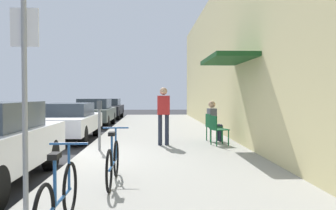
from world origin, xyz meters
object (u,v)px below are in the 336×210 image
at_px(street_sign, 25,91).
at_px(pedestrian_standing, 164,111).
at_px(parked_car_2, 95,112).
at_px(bicycle_1, 113,162).
at_px(seated_patron_1, 214,119).
at_px(cafe_chair_0, 217,128).
at_px(parking_meter, 99,122).
at_px(parked_car_1, 68,121).
at_px(parked_car_3, 108,108).
at_px(bicycle_0, 59,199).
at_px(cafe_chair_1, 212,125).

relative_size(street_sign, pedestrian_standing, 1.53).
xyz_separation_m(parked_car_2, bicycle_1, (2.30, -12.48, -0.25)).
distance_m(street_sign, seated_patron_1, 7.92).
bearing_deg(cafe_chair_0, parking_meter, -167.16).
bearing_deg(seated_patron_1, parked_car_1, 164.61).
relative_size(parked_car_3, pedestrian_standing, 2.59).
bearing_deg(parking_meter, bicycle_0, -85.98).
bearing_deg(cafe_chair_1, bicycle_0, -111.63).
bearing_deg(parked_car_2, seated_patron_1, -55.49).
xyz_separation_m(bicycle_1, seated_patron_1, (2.62, 5.32, 0.34)).
bearing_deg(parking_meter, seated_patron_1, 26.52).
relative_size(parked_car_3, seated_patron_1, 3.41).
height_order(street_sign, seated_patron_1, street_sign).
bearing_deg(bicycle_0, pedestrian_standing, 78.36).
height_order(parked_car_1, bicycle_1, parked_car_1).
xyz_separation_m(parked_car_3, bicycle_0, (1.95, -20.29, -0.23)).
height_order(cafe_chair_0, cafe_chair_1, same).
height_order(parked_car_2, parking_meter, parking_meter).
relative_size(parking_meter, bicycle_0, 0.77).
relative_size(parked_car_2, bicycle_0, 2.57).
bearing_deg(bicycle_1, parking_meter, 101.73).
bearing_deg(cafe_chair_0, cafe_chair_1, 90.12).
relative_size(parked_car_3, cafe_chair_0, 5.06).
bearing_deg(seated_patron_1, parked_car_2, 124.51).
xyz_separation_m(parked_car_2, cafe_chair_1, (4.87, -7.18, -0.10)).
bearing_deg(parking_meter, street_sign, -90.53).
xyz_separation_m(parked_car_3, pedestrian_standing, (3.30, -13.75, 0.41)).
distance_m(parked_car_1, bicycle_0, 8.95).
height_order(street_sign, bicycle_1, street_sign).
relative_size(cafe_chair_1, seated_patron_1, 0.67).
bearing_deg(pedestrian_standing, parking_meter, -153.94).
bearing_deg(parked_car_2, street_sign, -83.99).
relative_size(parked_car_1, seated_patron_1, 3.41).
bearing_deg(parked_car_3, pedestrian_standing, -76.52).
xyz_separation_m(parking_meter, pedestrian_standing, (1.75, 0.85, 0.23)).
height_order(parked_car_2, cafe_chair_0, parked_car_2).
bearing_deg(street_sign, bicycle_1, 65.58).
bearing_deg(bicycle_1, parked_car_3, 97.20).
xyz_separation_m(bicycle_0, seated_patron_1, (2.98, 7.37, 0.34)).
height_order(parked_car_3, bicycle_1, parked_car_3).
distance_m(parking_meter, cafe_chair_0, 3.42).
bearing_deg(seated_patron_1, bicycle_1, -116.27).
bearing_deg(cafe_chair_0, bicycle_0, -114.39).
height_order(parked_car_2, parked_car_3, parked_car_2).
relative_size(cafe_chair_1, pedestrian_standing, 0.51).
relative_size(cafe_chair_0, cafe_chair_1, 1.00).
relative_size(bicycle_0, cafe_chair_1, 1.97).
height_order(parked_car_1, seated_patron_1, seated_patron_1).
relative_size(parked_car_3, bicycle_0, 2.57).
bearing_deg(cafe_chair_1, pedestrian_standing, -152.41).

